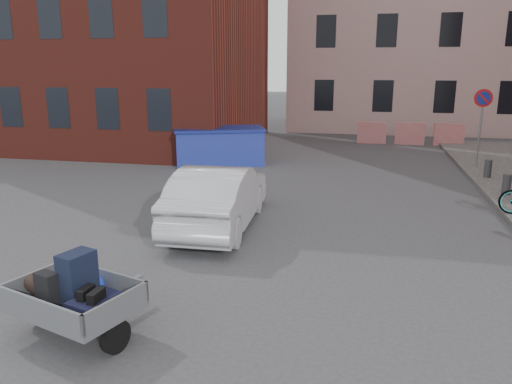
# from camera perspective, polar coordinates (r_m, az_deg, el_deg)

# --- Properties ---
(ground) EXTENTS (120.00, 120.00, 0.00)m
(ground) POSITION_cam_1_polar(r_m,az_deg,el_deg) (9.63, -1.44, -7.28)
(ground) COLOR #38383A
(ground) RESTS_ON ground
(building_pink) EXTENTS (16.00, 8.00, 14.00)m
(building_pink) POSITION_cam_1_polar(r_m,az_deg,el_deg) (31.14, 20.53, 19.84)
(building_pink) COLOR #CEA89F
(building_pink) RESTS_ON ground
(far_building) EXTENTS (6.00, 6.00, 8.00)m
(far_building) POSITION_cam_1_polar(r_m,az_deg,el_deg) (37.85, -24.32, 13.78)
(far_building) COLOR maroon
(far_building) RESTS_ON ground
(no_parking_sign) EXTENTS (0.60, 0.09, 2.65)m
(no_parking_sign) POSITION_cam_1_polar(r_m,az_deg,el_deg) (18.66, 24.41, 8.35)
(no_parking_sign) COLOR gray
(no_parking_sign) RESTS_ON sidewalk
(barriers) EXTENTS (4.70, 0.18, 1.00)m
(barriers) POSITION_cam_1_polar(r_m,az_deg,el_deg) (23.99, 17.17, 6.39)
(barriers) COLOR red
(barriers) RESTS_ON ground
(trailer) EXTENTS (1.86, 1.97, 1.20)m
(trailer) POSITION_cam_1_polar(r_m,az_deg,el_deg) (7.11, -20.16, -11.03)
(trailer) COLOR black
(trailer) RESTS_ON ground
(dumpster) EXTENTS (3.58, 2.68, 1.34)m
(dumpster) POSITION_cam_1_polar(r_m,az_deg,el_deg) (18.36, -4.22, 5.29)
(dumpster) COLOR navy
(dumpster) RESTS_ON ground
(silver_car) EXTENTS (1.67, 4.34, 1.41)m
(silver_car) POSITION_cam_1_polar(r_m,az_deg,el_deg) (11.14, -4.29, -0.49)
(silver_car) COLOR #B2B4BA
(silver_car) RESTS_ON ground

